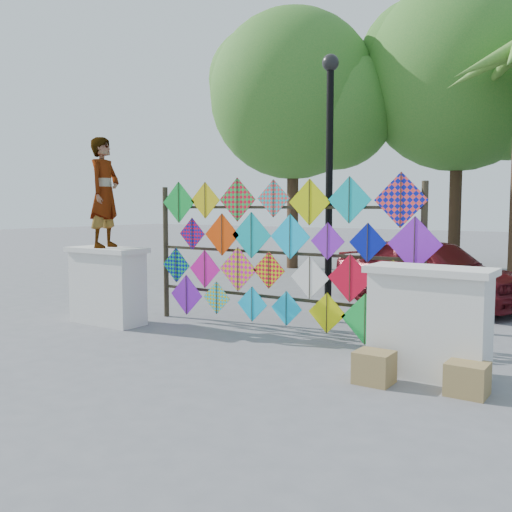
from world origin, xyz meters
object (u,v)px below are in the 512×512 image
sedan (429,271)px  kite_rack (280,254)px  vendor_woman (105,193)px  lamppost (329,163)px

sedan → kite_rack: bearing=-178.3°
vendor_woman → sedan: size_ratio=0.45×
sedan → lamppost: lamppost is taller
kite_rack → lamppost: lamppost is taller
kite_rack → lamppost: (0.19, 1.27, 1.45)m
lamppost → sedan: bearing=69.7°
lamppost → kite_rack: bearing=-98.5°
vendor_woman → sedan: vendor_woman is taller
vendor_woman → sedan: 6.36m
vendor_woman → sedan: (3.96, 4.74, -1.50)m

